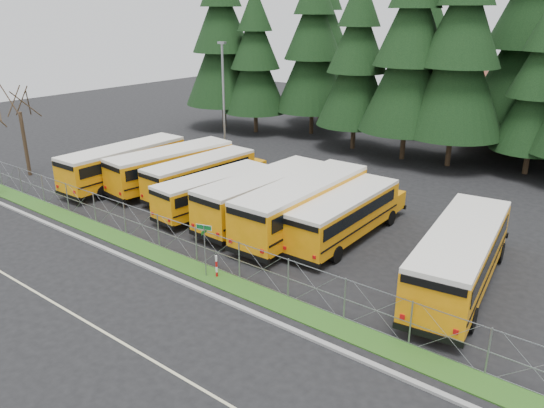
{
  "coord_description": "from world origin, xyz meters",
  "views": [
    {
      "loc": [
        17.74,
        -18.53,
        12.67
      ],
      "look_at": [
        0.15,
        4.0,
        2.09
      ],
      "focal_mm": 35.0,
      "sensor_mm": 36.0,
      "label": 1
    }
  ],
  "objects_px": {
    "bus_2": "(204,176)",
    "bus_east": "(461,258)",
    "striped_bollard": "(216,267)",
    "bus_4": "(268,197)",
    "bus_6": "(348,216)",
    "light_standard": "(224,99)",
    "bus_5": "(307,206)",
    "bus_0": "(129,165)",
    "street_sign": "(204,239)",
    "bus_3": "(218,193)",
    "bus_1": "(176,168)"
  },
  "relations": [
    {
      "from": "bus_2",
      "to": "light_standard",
      "type": "bearing_deg",
      "value": 125.71
    },
    {
      "from": "bus_3",
      "to": "bus_6",
      "type": "relative_size",
      "value": 0.93
    },
    {
      "from": "street_sign",
      "to": "bus_5",
      "type": "bearing_deg",
      "value": 84.85
    },
    {
      "from": "bus_4",
      "to": "bus_east",
      "type": "relative_size",
      "value": 0.96
    },
    {
      "from": "bus_2",
      "to": "bus_east",
      "type": "distance_m",
      "value": 19.46
    },
    {
      "from": "bus_2",
      "to": "striped_bollard",
      "type": "xyz_separation_m",
      "value": [
        9.44,
        -8.71,
        -0.76
      ]
    },
    {
      "from": "bus_east",
      "to": "bus_1",
      "type": "bearing_deg",
      "value": 166.92
    },
    {
      "from": "bus_1",
      "to": "bus_3",
      "type": "distance_m",
      "value": 6.09
    },
    {
      "from": "bus_0",
      "to": "light_standard",
      "type": "distance_m",
      "value": 9.94
    },
    {
      "from": "bus_3",
      "to": "street_sign",
      "type": "xyz_separation_m",
      "value": [
        5.86,
        -7.07,
        0.74
      ]
    },
    {
      "from": "bus_4",
      "to": "bus_east",
      "type": "xyz_separation_m",
      "value": [
        12.66,
        -1.24,
        0.06
      ]
    },
    {
      "from": "bus_5",
      "to": "street_sign",
      "type": "bearing_deg",
      "value": -96.07
    },
    {
      "from": "bus_4",
      "to": "bus_5",
      "type": "xyz_separation_m",
      "value": [
        3.01,
        -0.04,
        0.08
      ]
    },
    {
      "from": "street_sign",
      "to": "bus_east",
      "type": "bearing_deg",
      "value": 32.69
    },
    {
      "from": "bus_2",
      "to": "bus_5",
      "type": "xyz_separation_m",
      "value": [
        9.66,
        -1.11,
        0.26
      ]
    },
    {
      "from": "bus_2",
      "to": "bus_0",
      "type": "bearing_deg",
      "value": -159.58
    },
    {
      "from": "street_sign",
      "to": "light_standard",
      "type": "bearing_deg",
      "value": 130.01
    },
    {
      "from": "street_sign",
      "to": "bus_1",
      "type": "bearing_deg",
      "value": 143.11
    },
    {
      "from": "bus_4",
      "to": "striped_bollard",
      "type": "relative_size",
      "value": 9.77
    },
    {
      "from": "bus_4",
      "to": "light_standard",
      "type": "bearing_deg",
      "value": 145.87
    },
    {
      "from": "bus_2",
      "to": "bus_4",
      "type": "bearing_deg",
      "value": -5.99
    },
    {
      "from": "bus_6",
      "to": "street_sign",
      "type": "xyz_separation_m",
      "value": [
        -3.17,
        -8.41,
        0.64
      ]
    },
    {
      "from": "bus_3",
      "to": "bus_4",
      "type": "xyz_separation_m",
      "value": [
        3.56,
        0.83,
        0.24
      ]
    },
    {
      "from": "bus_1",
      "to": "light_standard",
      "type": "xyz_separation_m",
      "value": [
        -1.76,
        7.26,
        4.0
      ]
    },
    {
      "from": "striped_bollard",
      "to": "bus_1",
      "type": "bearing_deg",
      "value": 145.05
    },
    {
      "from": "bus_5",
      "to": "bus_6",
      "type": "xyz_separation_m",
      "value": [
        2.46,
        0.55,
        -0.22
      ]
    },
    {
      "from": "bus_2",
      "to": "bus_east",
      "type": "bearing_deg",
      "value": -3.67
    },
    {
      "from": "bus_0",
      "to": "street_sign",
      "type": "distance_m",
      "value": 16.65
    },
    {
      "from": "bus_3",
      "to": "bus_4",
      "type": "height_order",
      "value": "bus_4"
    },
    {
      "from": "bus_4",
      "to": "street_sign",
      "type": "xyz_separation_m",
      "value": [
        2.3,
        -7.9,
        0.5
      ]
    },
    {
      "from": "light_standard",
      "to": "bus_2",
      "type": "bearing_deg",
      "value": -57.46
    },
    {
      "from": "street_sign",
      "to": "light_standard",
      "type": "relative_size",
      "value": 0.28
    },
    {
      "from": "bus_6",
      "to": "striped_bollard",
      "type": "distance_m",
      "value": 8.62
    },
    {
      "from": "bus_5",
      "to": "bus_east",
      "type": "bearing_deg",
      "value": -8.05
    },
    {
      "from": "bus_6",
      "to": "bus_east",
      "type": "distance_m",
      "value": 7.41
    },
    {
      "from": "bus_1",
      "to": "bus_6",
      "type": "distance_m",
      "value": 14.88
    },
    {
      "from": "bus_2",
      "to": "bus_6",
      "type": "bearing_deg",
      "value": 0.54
    },
    {
      "from": "bus_2",
      "to": "street_sign",
      "type": "height_order",
      "value": "street_sign"
    },
    {
      "from": "bus_2",
      "to": "bus_east",
      "type": "height_order",
      "value": "bus_east"
    },
    {
      "from": "bus_0",
      "to": "street_sign",
      "type": "height_order",
      "value": "bus_0"
    },
    {
      "from": "bus_5",
      "to": "bus_6",
      "type": "relative_size",
      "value": 1.16
    },
    {
      "from": "bus_5",
      "to": "bus_6",
      "type": "distance_m",
      "value": 2.53
    },
    {
      "from": "bus_2",
      "to": "bus_6",
      "type": "height_order",
      "value": "bus_6"
    },
    {
      "from": "bus_2",
      "to": "striped_bollard",
      "type": "bearing_deg",
      "value": -39.52
    },
    {
      "from": "bus_3",
      "to": "street_sign",
      "type": "bearing_deg",
      "value": -45.16
    },
    {
      "from": "bus_3",
      "to": "light_standard",
      "type": "bearing_deg",
      "value": 135.45
    },
    {
      "from": "bus_0",
      "to": "bus_2",
      "type": "relative_size",
      "value": 1.13
    },
    {
      "from": "bus_0",
      "to": "bus_6",
      "type": "bearing_deg",
      "value": 3.47
    },
    {
      "from": "bus_4",
      "to": "bus_6",
      "type": "bearing_deg",
      "value": 7.37
    },
    {
      "from": "bus_5",
      "to": "bus_3",
      "type": "bearing_deg",
      "value": -174.06
    }
  ]
}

